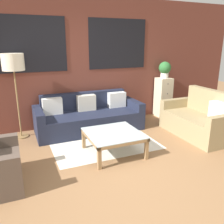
{
  "coord_description": "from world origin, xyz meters",
  "views": [
    {
      "loc": [
        -1.4,
        -2.73,
        1.85
      ],
      "look_at": [
        0.33,
        1.29,
        0.55
      ],
      "focal_mm": 38.0,
      "sensor_mm": 36.0,
      "label": 1
    }
  ],
  "objects": [
    {
      "name": "potted_plant",
      "position": [
        2.14,
        2.19,
        1.21
      ],
      "size": [
        0.3,
        0.3,
        0.4
      ],
      "color": "silver",
      "rests_on": "drawer_cabinet"
    },
    {
      "name": "drawer_cabinet",
      "position": [
        2.14,
        2.19,
        0.49
      ],
      "size": [
        0.35,
        0.36,
        0.98
      ],
      "color": "beige",
      "rests_on": "ground_plane"
    },
    {
      "name": "wall_back_brick",
      "position": [
        0.0,
        2.44,
        1.41
      ],
      "size": [
        8.4,
        0.09,
        2.8
      ],
      "color": "brown",
      "rests_on": "ground_plane"
    },
    {
      "name": "floor_lamp",
      "position": [
        -1.32,
        2.1,
        1.43
      ],
      "size": [
        0.41,
        0.41,
        1.65
      ],
      "color": "olive",
      "rests_on": "ground_plane"
    },
    {
      "name": "settee_vintage",
      "position": [
        2.05,
        0.77,
        0.31
      ],
      "size": [
        0.8,
        1.48,
        0.92
      ],
      "color": "#99845B",
      "rests_on": "ground_plane"
    },
    {
      "name": "rug",
      "position": [
        0.1,
        1.24,
        0.0
      ],
      "size": [
        1.93,
        1.52,
        0.0
      ],
      "color": "silver",
      "rests_on": "ground_plane"
    },
    {
      "name": "coffee_table",
      "position": [
        0.1,
        0.68,
        0.33
      ],
      "size": [
        0.89,
        0.89,
        0.38
      ],
      "color": "silver",
      "rests_on": "ground_plane"
    },
    {
      "name": "couch_dark",
      "position": [
        0.06,
        1.95,
        0.28
      ],
      "size": [
        2.25,
        0.88,
        0.78
      ],
      "color": "#1E2338",
      "rests_on": "ground_plane"
    },
    {
      "name": "ground_plane",
      "position": [
        0.0,
        0.0,
        0.0
      ],
      "size": [
        16.0,
        16.0,
        0.0
      ],
      "primitive_type": "plane",
      "color": "#8E6642"
    }
  ]
}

